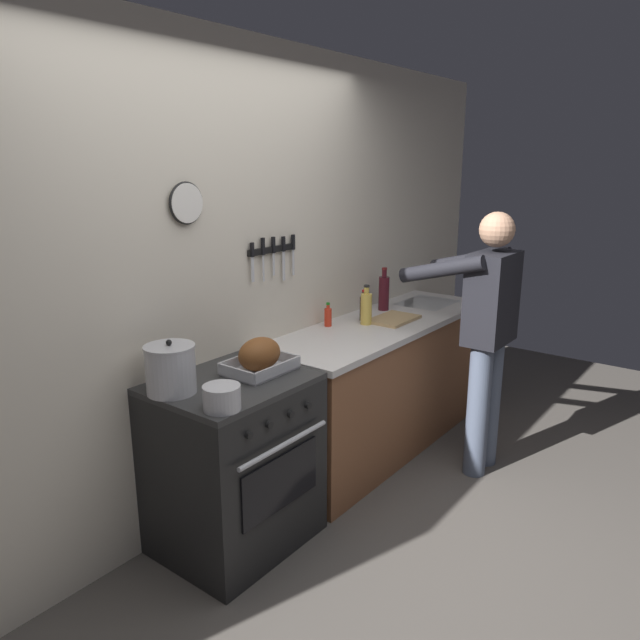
# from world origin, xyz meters

# --- Properties ---
(ground_plane) EXTENTS (8.00, 8.00, 0.00)m
(ground_plane) POSITION_xyz_m (0.00, 0.00, 0.00)
(ground_plane) COLOR #4C4742
(wall_back) EXTENTS (6.00, 0.13, 2.60)m
(wall_back) POSITION_xyz_m (-0.00, 1.35, 1.30)
(wall_back) COLOR beige
(wall_back) RESTS_ON ground
(counter_block) EXTENTS (2.03, 0.65, 0.90)m
(counter_block) POSITION_xyz_m (1.21, 0.99, 0.46)
(counter_block) COLOR brown
(counter_block) RESTS_ON ground
(stove) EXTENTS (0.76, 0.67, 0.90)m
(stove) POSITION_xyz_m (-0.22, 0.99, 0.45)
(stove) COLOR black
(stove) RESTS_ON ground
(person_cook) EXTENTS (0.51, 0.63, 1.66)m
(person_cook) POSITION_xyz_m (1.30, 0.30, 0.95)
(person_cook) COLOR #4C566B
(person_cook) RESTS_ON ground
(roasting_pan) EXTENTS (0.35, 0.26, 0.18)m
(roasting_pan) POSITION_xyz_m (-0.04, 0.96, 0.98)
(roasting_pan) COLOR #B7B7BC
(roasting_pan) RESTS_ON stove
(stock_pot) EXTENTS (0.24, 0.24, 0.26)m
(stock_pot) POSITION_xyz_m (-0.50, 1.10, 1.02)
(stock_pot) COLOR #B7B7BC
(stock_pot) RESTS_ON stove
(saucepan) EXTENTS (0.17, 0.17, 0.11)m
(saucepan) POSITION_xyz_m (-0.49, 0.76, 0.95)
(saucepan) COLOR #B7B7BC
(saucepan) RESTS_ON stove
(cutting_board) EXTENTS (0.36, 0.24, 0.02)m
(cutting_board) POSITION_xyz_m (1.26, 0.94, 0.91)
(cutting_board) COLOR tan
(cutting_board) RESTS_ON counter_block
(bottle_cooking_oil) EXTENTS (0.07, 0.07, 0.26)m
(bottle_cooking_oil) POSITION_xyz_m (1.07, 1.04, 1.01)
(bottle_cooking_oil) COLOR gold
(bottle_cooking_oil) RESTS_ON counter_block
(bottle_wine_red) EXTENTS (0.08, 0.08, 0.31)m
(bottle_wine_red) POSITION_xyz_m (1.47, 1.15, 1.03)
(bottle_wine_red) COLOR #47141E
(bottle_wine_red) RESTS_ON counter_block
(bottle_hot_sauce) EXTENTS (0.05, 0.05, 0.16)m
(bottle_hot_sauce) POSITION_xyz_m (0.87, 1.21, 0.96)
(bottle_hot_sauce) COLOR red
(bottle_hot_sauce) RESTS_ON counter_block
(bottle_soy_sauce) EXTENTS (0.05, 0.05, 0.21)m
(bottle_soy_sauce) POSITION_xyz_m (1.14, 1.11, 0.99)
(bottle_soy_sauce) COLOR black
(bottle_soy_sauce) RESTS_ON counter_block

